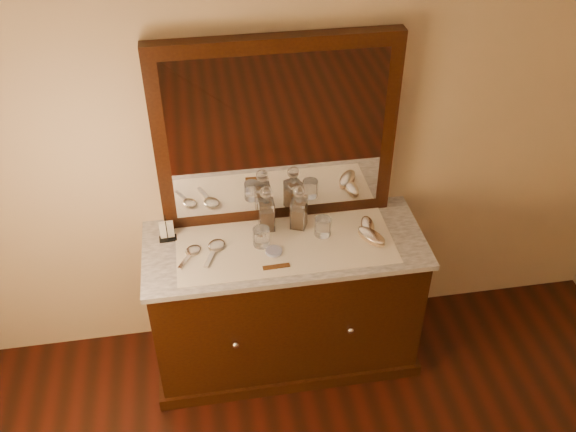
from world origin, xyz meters
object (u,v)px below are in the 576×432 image
object	(u,v)px
hand_mirror_inner	(215,248)
brush_far	(367,226)
decanter_right	(299,211)
napkin_rack	(167,231)
pin_dish	(274,251)
mirror_frame	(277,133)
decanter_left	(266,212)
hand_mirror_outer	(192,252)
brush_near	(371,237)
dresser_cabinet	(285,303)
comb	(276,266)

from	to	relation	value
hand_mirror_inner	brush_far	bearing A→B (deg)	2.13
decanter_right	brush_far	world-z (taller)	decanter_right
napkin_rack	pin_dish	bearing A→B (deg)	-20.59
brush_far	napkin_rack	bearing A→B (deg)	174.74
mirror_frame	decanter_left	size ratio (longest dim) A/B	4.56
hand_mirror_outer	hand_mirror_inner	xyz separation A→B (m)	(0.12, 0.01, 0.00)
decanter_right	brush_near	world-z (taller)	decanter_right
dresser_cabinet	hand_mirror_outer	world-z (taller)	hand_mirror_outer
napkin_rack	mirror_frame	bearing A→B (deg)	11.25
mirror_frame	hand_mirror_inner	distance (m)	0.65
decanter_left	brush_far	size ratio (longest dim) A/B	1.68
mirror_frame	comb	distance (m)	0.65
decanter_left	hand_mirror_inner	world-z (taller)	decanter_left
dresser_cabinet	hand_mirror_inner	bearing A→B (deg)	179.39
pin_dish	decanter_right	world-z (taller)	decanter_right
decanter_right	brush_far	bearing A→B (deg)	-13.82
brush_near	hand_mirror_outer	distance (m)	0.91
dresser_cabinet	brush_far	xyz separation A→B (m)	(0.44, 0.03, 0.46)
decanter_left	hand_mirror_outer	bearing A→B (deg)	-160.32
mirror_frame	napkin_rack	size ratio (longest dim) A/B	9.00
dresser_cabinet	brush_far	bearing A→B (deg)	4.31
napkin_rack	hand_mirror_inner	size ratio (longest dim) A/B	0.61
comb	brush_near	size ratio (longest dim) A/B	0.71
pin_dish	hand_mirror_inner	world-z (taller)	hand_mirror_inner
decanter_right	brush_near	bearing A→B (deg)	-26.92
comb	pin_dish	bearing A→B (deg)	85.94
hand_mirror_outer	brush_far	bearing A→B (deg)	2.78
dresser_cabinet	hand_mirror_inner	distance (m)	0.57
brush_near	mirror_frame	bearing A→B (deg)	145.49
decanter_right	hand_mirror_inner	size ratio (longest dim) A/B	1.16
dresser_cabinet	hand_mirror_outer	xyz separation A→B (m)	(-0.47, -0.01, 0.45)
napkin_rack	brush_far	size ratio (longest dim) A/B	0.85
pin_dish	decanter_right	bearing A→B (deg)	49.56
brush_far	hand_mirror_outer	distance (m)	0.92
comb	brush_near	xyz separation A→B (m)	(0.51, 0.12, 0.02)
comb	brush_far	size ratio (longest dim) A/B	0.85
comb	napkin_rack	xyz separation A→B (m)	(-0.52, 0.31, 0.05)
mirror_frame	brush_near	world-z (taller)	mirror_frame
brush_near	decanter_left	bearing A→B (deg)	159.90
decanter_right	hand_mirror_inner	world-z (taller)	decanter_right
dresser_cabinet	mirror_frame	xyz separation A→B (m)	(0.00, 0.25, 0.94)
mirror_frame	brush_far	bearing A→B (deg)	-25.59
decanter_left	hand_mirror_inner	distance (m)	0.32
hand_mirror_inner	decanter_right	bearing A→B (deg)	14.52
mirror_frame	pin_dish	world-z (taller)	mirror_frame
decanter_right	brush_near	distance (m)	0.39
dresser_cabinet	napkin_rack	distance (m)	0.78
napkin_rack	hand_mirror_inner	bearing A→B (deg)	-27.99
napkin_rack	hand_mirror_inner	distance (m)	0.27
dresser_cabinet	hand_mirror_outer	distance (m)	0.65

